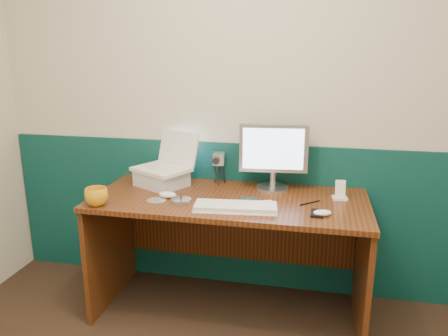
% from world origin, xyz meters
% --- Properties ---
extents(back_wall, '(3.50, 0.04, 2.50)m').
position_xyz_m(back_wall, '(0.00, 1.75, 1.25)').
color(back_wall, beige).
rests_on(back_wall, ground).
extents(wainscot, '(3.48, 0.02, 1.00)m').
position_xyz_m(wainscot, '(0.00, 1.74, 0.50)').
color(wainscot, '#07322A').
rests_on(wainscot, ground).
extents(desk, '(1.60, 0.70, 0.75)m').
position_xyz_m(desk, '(-0.12, 1.38, 0.38)').
color(desk, '#3D190B').
rests_on(desk, ground).
extents(laptop_riser, '(0.36, 0.34, 0.10)m').
position_xyz_m(laptop_riser, '(-0.58, 1.52, 0.80)').
color(laptop_riser, silver).
rests_on(laptop_riser, desk).
extents(laptop, '(0.40, 0.37, 0.27)m').
position_xyz_m(laptop, '(-0.58, 1.52, 0.98)').
color(laptop, white).
rests_on(laptop, laptop_riser).
extents(monitor, '(0.42, 0.16, 0.41)m').
position_xyz_m(monitor, '(0.11, 1.59, 0.96)').
color(monitor, '#AFAFB4').
rests_on(monitor, desk).
extents(keyboard, '(0.45, 0.19, 0.03)m').
position_xyz_m(keyboard, '(-0.05, 1.19, 0.76)').
color(keyboard, white).
rests_on(keyboard, desk).
extents(mouse_right, '(0.11, 0.08, 0.03)m').
position_xyz_m(mouse_right, '(0.41, 1.20, 0.77)').
color(mouse_right, white).
rests_on(mouse_right, desk).
extents(mouse_left, '(0.12, 0.08, 0.04)m').
position_xyz_m(mouse_left, '(-0.47, 1.31, 0.77)').
color(mouse_left, white).
rests_on(mouse_left, desk).
extents(mug, '(0.17, 0.17, 0.10)m').
position_xyz_m(mug, '(-0.81, 1.10, 0.80)').
color(mug, orange).
rests_on(mug, desk).
extents(camcorder, '(0.11, 0.14, 0.21)m').
position_xyz_m(camcorder, '(-0.24, 1.64, 0.85)').
color(camcorder, '#BAB9BF').
rests_on(camcorder, desk).
extents(cd_spindle, '(0.12, 0.12, 0.02)m').
position_xyz_m(cd_spindle, '(-0.37, 1.24, 0.76)').
color(cd_spindle, '#AFB7C0').
rests_on(cd_spindle, desk).
extents(cd_loose_a, '(0.11, 0.11, 0.00)m').
position_xyz_m(cd_loose_a, '(-0.52, 1.25, 0.75)').
color(cd_loose_a, silver).
rests_on(cd_loose_a, desk).
extents(cd_loose_b, '(0.11, 0.11, 0.00)m').
position_xyz_m(cd_loose_b, '(0.01, 1.38, 0.75)').
color(cd_loose_b, silver).
rests_on(cd_loose_b, desk).
extents(pen, '(0.11, 0.10, 0.01)m').
position_xyz_m(pen, '(0.35, 1.38, 0.75)').
color(pen, black).
rests_on(pen, desk).
extents(papers, '(0.18, 0.15, 0.00)m').
position_xyz_m(papers, '(0.07, 1.30, 0.75)').
color(papers, white).
rests_on(papers, desk).
extents(dock, '(0.09, 0.07, 0.02)m').
position_xyz_m(dock, '(0.51, 1.49, 0.76)').
color(dock, white).
rests_on(dock, desk).
extents(music_player, '(0.06, 0.04, 0.10)m').
position_xyz_m(music_player, '(0.51, 1.49, 0.82)').
color(music_player, white).
rests_on(music_player, dock).
extents(pda, '(0.07, 0.11, 0.01)m').
position_xyz_m(pda, '(0.39, 1.21, 0.76)').
color(pda, black).
rests_on(pda, desk).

